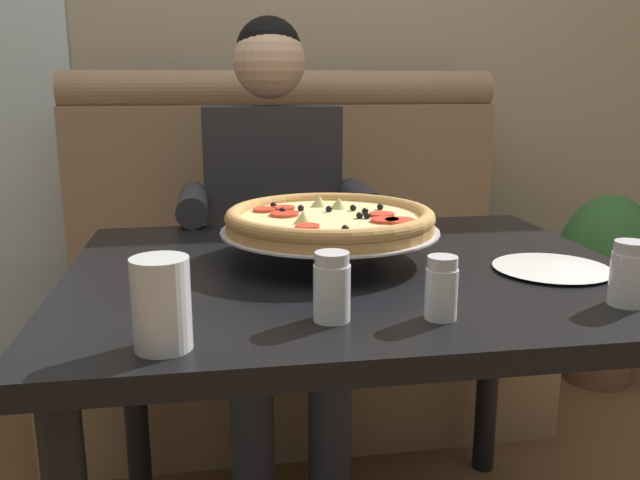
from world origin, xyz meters
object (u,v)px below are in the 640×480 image
drinking_glass (162,310)px  dining_table (349,312)px  plate_near_left (552,265)px  potted_plant (605,280)px  shaker_parmesan (628,278)px  shaker_oregano (441,293)px  diner_main (275,215)px  pizza (330,221)px  booth_bench (294,288)px  patio_chair (8,196)px  shaker_pepper_flakes (332,292)px

drinking_glass → dining_table: bearing=47.0°
plate_near_left → potted_plant: size_ratio=0.32×
shaker_parmesan → shaker_oregano: 0.32m
dining_table → potted_plant: size_ratio=1.57×
diner_main → pizza: size_ratio=2.84×
booth_bench → pizza: bearing=-91.9°
diner_main → potted_plant: size_ratio=1.82×
potted_plant → booth_bench: bearing=177.4°
patio_chair → pizza: bearing=-60.5°
dining_table → pizza: 0.19m
shaker_parmesan → patio_chair: (-1.70, 2.61, -0.25)m
dining_table → potted_plant: dining_table is taller
pizza → drinking_glass: drinking_glass is taller
shaker_oregano → diner_main: bearing=99.8°
plate_near_left → shaker_pepper_flakes: bearing=-156.9°
dining_table → potted_plant: bearing=37.3°
diner_main → dining_table: bearing=-82.4°
diner_main → shaker_parmesan: size_ratio=11.91×
dining_table → plate_near_left: bearing=-12.9°
shaker_parmesan → potted_plant: size_ratio=0.15×
dining_table → plate_near_left: (0.38, -0.09, 0.10)m
pizza → shaker_pepper_flakes: 0.36m
drinking_glass → patio_chair: patio_chair is taller
booth_bench → plate_near_left: booth_bench is taller
shaker_pepper_flakes → shaker_oregano: size_ratio=1.08×
shaker_pepper_flakes → shaker_oregano: bearing=-6.9°
shaker_parmesan → plate_near_left: bearing=94.9°
plate_near_left → patio_chair: bearing=125.0°
diner_main → patio_chair: (-1.21, 1.66, -0.19)m
patio_chair → potted_plant: size_ratio=1.23×
drinking_glass → pizza: bearing=54.3°
shaker_parmesan → drinking_glass: 0.74m
potted_plant → drinking_glass: bearing=-140.2°
diner_main → patio_chair: bearing=126.1°
shaker_pepper_flakes → shaker_parmesan: size_ratio=1.01×
dining_table → diner_main: diner_main is taller
shaker_pepper_flakes → drinking_glass: (-0.25, -0.07, 0.01)m
booth_bench → dining_table: booth_bench is taller
plate_near_left → patio_chair: (-1.68, 2.40, -0.22)m
pizza → booth_bench: bearing=88.1°
shaker_oregano → patio_chair: 2.97m
shaker_pepper_flakes → patio_chair: 2.88m
pizza → potted_plant: bearing=34.4°
dining_table → potted_plant: (1.14, 0.86, -0.25)m
shaker_pepper_flakes → plate_near_left: shaker_pepper_flakes is taller
shaker_pepper_flakes → plate_near_left: (0.47, 0.20, -0.04)m
diner_main → plate_near_left: bearing=-57.4°
pizza → shaker_pepper_flakes: (-0.06, -0.36, -0.04)m
diner_main → pizza: diner_main is taller
shaker_pepper_flakes → shaker_oregano: (0.17, -0.02, -0.00)m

